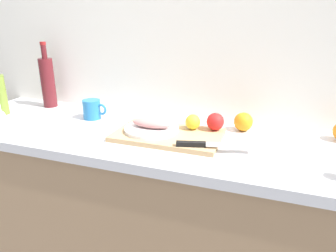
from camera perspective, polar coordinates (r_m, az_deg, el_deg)
The scene contains 12 objects.
back_wall at distance 1.57m, azimuth 1.08°, elevation 14.88°, with size 3.20×0.05×2.50m, color white.
kitchen_counter at distance 1.57m, azimuth -3.09°, elevation -16.82°, with size 2.00×0.60×0.90m.
cutting_board at distance 1.29m, azimuth 0.00°, elevation -1.67°, with size 0.44×0.27×0.02m, color tan.
white_plate at distance 1.31m, azimuth -3.03°, elevation -0.54°, with size 0.23×0.23×0.01m, color white.
fish_fillet at distance 1.30m, azimuth -3.05°, elevation 0.51°, with size 0.17×0.07×0.04m, color tan.
chef_knife at distance 1.16m, azimuth 6.85°, elevation -3.39°, with size 0.29×0.10×0.02m.
lemon_0 at distance 1.32m, azimuth 4.58°, elevation 0.76°, with size 0.07×0.07×0.07m, color yellow.
tomato_0 at distance 1.32m, azimuth 8.68°, elevation 0.79°, with size 0.07×0.07×0.07m, color red.
olive_oil_bottle at distance 1.80m, azimuth -28.41°, elevation 5.31°, with size 0.06×0.06×0.27m.
wine_bottle at distance 1.83m, azimuth -21.22°, elevation 7.64°, with size 0.07×0.07×0.35m.
coffee_mug_0 at distance 1.56m, azimuth -13.75°, elevation 3.00°, with size 0.13×0.09×0.09m.
orange_0 at distance 1.40m, azimuth 13.67°, elevation 0.75°, with size 0.08×0.08×0.08m, color orange.
Camera 1 is at (0.50, -1.16, 1.38)m, focal length 33.18 mm.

